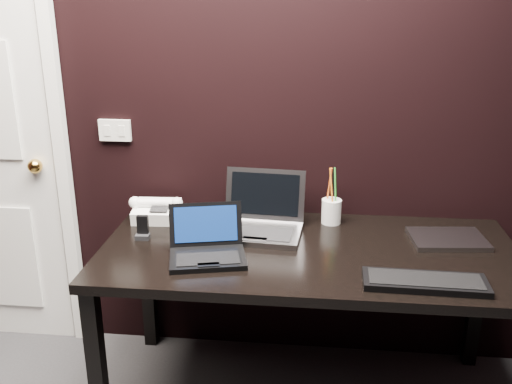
# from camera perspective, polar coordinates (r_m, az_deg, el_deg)

# --- Properties ---
(wall_back) EXTENTS (4.00, 0.00, 4.00)m
(wall_back) POSITION_cam_1_polar(r_m,az_deg,el_deg) (2.58, -0.91, 9.81)
(wall_back) COLOR black
(wall_back) RESTS_ON ground
(wall_switch) EXTENTS (0.15, 0.02, 0.10)m
(wall_switch) POSITION_cam_1_polar(r_m,az_deg,el_deg) (2.75, -13.93, 6.01)
(wall_switch) COLOR silver
(wall_switch) RESTS_ON wall_back
(desk) EXTENTS (1.70, 0.80, 0.74)m
(desk) POSITION_cam_1_polar(r_m,az_deg,el_deg) (2.38, 5.24, -7.34)
(desk) COLOR black
(desk) RESTS_ON ground
(netbook) EXTENTS (0.34, 0.32, 0.19)m
(netbook) POSITION_cam_1_polar(r_m,az_deg,el_deg) (2.26, -4.91, -5.62)
(netbook) COLOR black
(netbook) RESTS_ON desk
(silver_laptop) EXTENTS (0.38, 0.35, 0.25)m
(silver_laptop) POSITION_cam_1_polar(r_m,az_deg,el_deg) (2.48, 0.45, -3.00)
(silver_laptop) COLOR #929297
(silver_laptop) RESTS_ON desk
(ext_keyboard) EXTENTS (0.44, 0.16, 0.03)m
(ext_keyboard) POSITION_cam_1_polar(r_m,az_deg,el_deg) (2.14, 16.55, -8.62)
(ext_keyboard) COLOR black
(ext_keyboard) RESTS_ON desk
(closed_laptop) EXTENTS (0.32, 0.25, 0.02)m
(closed_laptop) POSITION_cam_1_polar(r_m,az_deg,el_deg) (2.53, 18.61, -4.48)
(closed_laptop) COLOR #9C9CA1
(closed_laptop) RESTS_ON desk
(desk_phone) EXTENTS (0.25, 0.20, 0.12)m
(desk_phone) POSITION_cam_1_polar(r_m,az_deg,el_deg) (2.65, -9.90, -1.82)
(desk_phone) COLOR white
(desk_phone) RESTS_ON desk
(mobile_phone) EXTENTS (0.06, 0.05, 0.10)m
(mobile_phone) POSITION_cam_1_polar(r_m,az_deg,el_deg) (2.46, -11.26, -3.74)
(mobile_phone) COLOR black
(mobile_phone) RESTS_ON desk
(pen_cup) EXTENTS (0.10, 0.10, 0.26)m
(pen_cup) POSITION_cam_1_polar(r_m,az_deg,el_deg) (2.59, 7.55, -1.82)
(pen_cup) COLOR silver
(pen_cup) RESTS_ON desk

